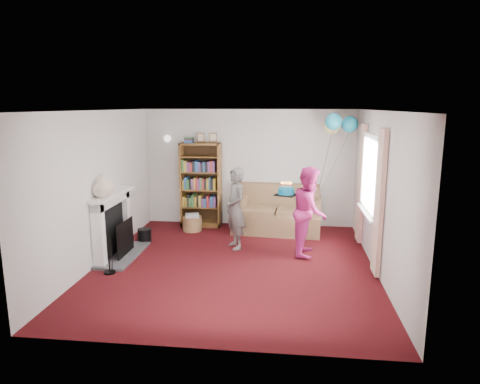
# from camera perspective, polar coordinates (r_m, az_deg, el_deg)

# --- Properties ---
(ground) EXTENTS (5.00, 5.00, 0.00)m
(ground) POSITION_cam_1_polar(r_m,az_deg,el_deg) (7.14, -0.71, -9.67)
(ground) COLOR black
(ground) RESTS_ON ground
(wall_back) EXTENTS (4.50, 0.02, 2.50)m
(wall_back) POSITION_cam_1_polar(r_m,az_deg,el_deg) (9.25, 1.22, 3.23)
(wall_back) COLOR silver
(wall_back) RESTS_ON ground
(wall_left) EXTENTS (0.02, 5.00, 2.50)m
(wall_left) POSITION_cam_1_polar(r_m,az_deg,el_deg) (7.42, -18.33, 0.59)
(wall_left) COLOR silver
(wall_left) RESTS_ON ground
(wall_right) EXTENTS (0.02, 5.00, 2.50)m
(wall_right) POSITION_cam_1_polar(r_m,az_deg,el_deg) (6.89, 18.27, -0.21)
(wall_right) COLOR silver
(wall_right) RESTS_ON ground
(ceiling) EXTENTS (4.50, 5.00, 0.01)m
(ceiling) POSITION_cam_1_polar(r_m,az_deg,el_deg) (6.66, -0.76, 10.86)
(ceiling) COLOR white
(ceiling) RESTS_ON wall_back
(fireplace) EXTENTS (0.55, 1.80, 1.12)m
(fireplace) POSITION_cam_1_polar(r_m,az_deg,el_deg) (7.68, -16.22, -4.58)
(fireplace) COLOR #3F3F42
(fireplace) RESTS_ON ground
(window_bay) EXTENTS (0.14, 2.02, 2.20)m
(window_bay) POSITION_cam_1_polar(r_m,az_deg,el_deg) (7.46, 16.92, 0.37)
(window_bay) COLOR white
(window_bay) RESTS_ON ground
(wall_sconce) EXTENTS (0.16, 0.23, 0.16)m
(wall_sconce) POSITION_cam_1_polar(r_m,az_deg,el_deg) (9.36, -9.66, 7.05)
(wall_sconce) COLOR gold
(wall_sconce) RESTS_ON ground
(bookcase) EXTENTS (0.85, 0.42, 2.01)m
(bookcase) POSITION_cam_1_polar(r_m,az_deg,el_deg) (9.25, -5.18, 0.91)
(bookcase) COLOR #472B14
(bookcase) RESTS_ON ground
(sofa) EXTENTS (1.78, 0.94, 0.94)m
(sofa) POSITION_cam_1_polar(r_m,az_deg,el_deg) (8.96, 4.96, -2.95)
(sofa) COLOR brown
(sofa) RESTS_ON ground
(wicker_basket) EXTENTS (0.40, 0.40, 0.36)m
(wicker_basket) POSITION_cam_1_polar(r_m,az_deg,el_deg) (9.02, -6.37, -4.13)
(wicker_basket) COLOR olive
(wicker_basket) RESTS_ON ground
(person_striped) EXTENTS (0.57, 0.65, 1.49)m
(person_striped) POSITION_cam_1_polar(r_m,az_deg,el_deg) (7.75, -0.60, -2.20)
(person_striped) COLOR black
(person_striped) RESTS_ON ground
(person_magenta) EXTENTS (0.68, 0.83, 1.56)m
(person_magenta) POSITION_cam_1_polar(r_m,az_deg,el_deg) (7.52, 9.28, -2.52)
(person_magenta) COLOR #C62778
(person_magenta) RESTS_ON ground
(birthday_cake) EXTENTS (0.34, 0.34, 0.22)m
(birthday_cake) POSITION_cam_1_polar(r_m,az_deg,el_deg) (7.43, 6.18, 0.10)
(birthday_cake) COLOR black
(birthday_cake) RESTS_ON ground
(balloons) EXTENTS (0.77, 0.70, 1.76)m
(balloons) POSITION_cam_1_polar(r_m,az_deg,el_deg) (8.58, 12.95, 8.81)
(balloons) COLOR #3F3F3F
(balloons) RESTS_ON ground
(mantel_vase) EXTENTS (0.41, 0.41, 0.37)m
(mantel_vase) POSITION_cam_1_polar(r_m,az_deg,el_deg) (7.21, -17.84, 0.82)
(mantel_vase) COLOR beige
(mantel_vase) RESTS_ON fireplace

